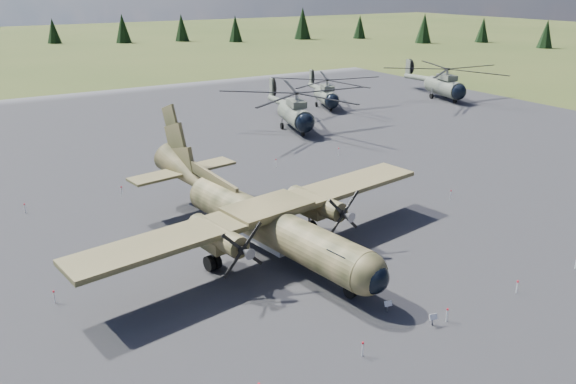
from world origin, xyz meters
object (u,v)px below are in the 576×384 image
helicopter_near (295,103)px  helicopter_mid (326,87)px  transport_plane (259,214)px  helicopter_far (445,77)px

helicopter_near → helicopter_mid: helicopter_near is taller
transport_plane → helicopter_far: transport_plane is taller
helicopter_near → helicopter_far: 31.83m
transport_plane → helicopter_near: transport_plane is taller
transport_plane → helicopter_far: bearing=23.3°
helicopter_near → helicopter_mid: size_ratio=1.13×
helicopter_near → helicopter_mid: bearing=54.2°
helicopter_far → transport_plane: bearing=-134.7°
helicopter_mid → helicopter_far: 20.60m
transport_plane → helicopter_near: 34.53m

